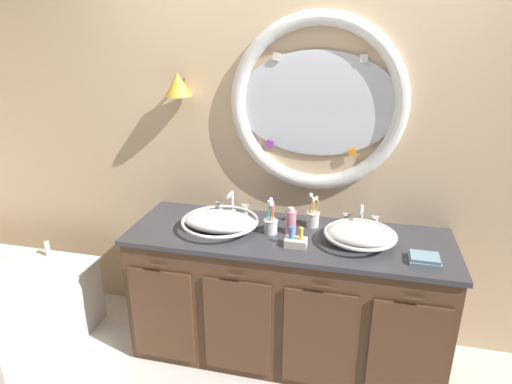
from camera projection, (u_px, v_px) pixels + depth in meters
The scene contains 12 objects.
ground_plane at pixel (275, 375), 2.73m from camera, with size 14.00×14.00×0.00m, color silver.
back_wall_assembly at pixel (297, 143), 2.79m from camera, with size 6.40×0.26×2.60m.
vanity_counter at pixel (286, 295), 2.79m from camera, with size 1.93×0.66×0.85m.
sink_basin_left at pixel (220, 221), 2.69m from camera, with size 0.47×0.47×0.11m.
sink_basin_right at pixel (360, 234), 2.50m from camera, with size 0.41×0.41×0.12m.
faucet_set_left at pixel (232, 205), 2.92m from camera, with size 0.23×0.12×0.16m.
faucet_set_right at pixel (361, 217), 2.73m from camera, with size 0.23×0.13×0.14m.
toothbrush_holder_left at pixel (271, 224), 2.64m from camera, with size 0.09×0.09×0.22m.
toothbrush_holder_right at pixel (313, 218), 2.73m from camera, with size 0.09×0.09×0.22m.
soap_dispenser at pixel (291, 221), 2.63m from camera, with size 0.07×0.07×0.17m.
folded_hand_towel at pixel (425, 259), 2.33m from camera, with size 0.16×0.13×0.04m.
toiletry_basket at pixel (296, 241), 2.49m from camera, with size 0.12×0.08×0.12m.
Camera 1 is at (0.39, -2.12, 2.02)m, focal length 30.98 mm.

